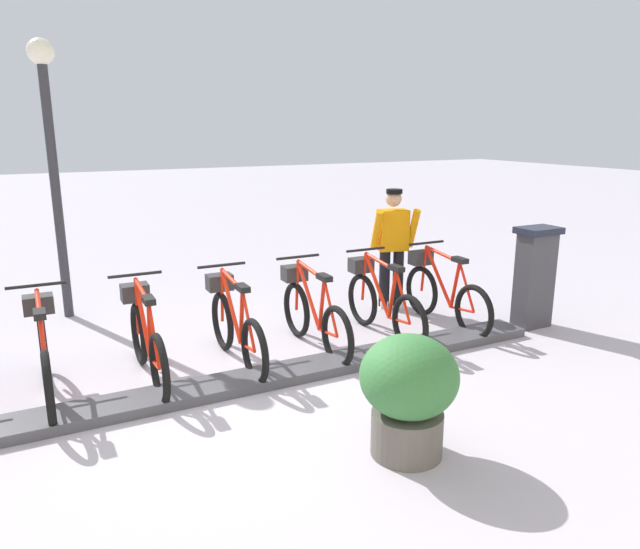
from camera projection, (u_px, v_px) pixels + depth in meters
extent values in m
plane|color=#B4ABB7|center=(232.00, 389.00, 5.78)|extent=(60.00, 60.00, 0.00)
cube|color=#47474C|center=(231.00, 384.00, 5.77)|extent=(0.44, 7.30, 0.10)
cube|color=#38383D|center=(534.00, 281.00, 7.46)|extent=(0.28, 0.44, 1.20)
cube|color=#194C8C|center=(528.00, 251.00, 7.50)|extent=(0.03, 0.30, 0.40)
cube|color=black|center=(539.00, 230.00, 7.30)|extent=(0.36, 0.52, 0.08)
torus|color=black|center=(474.00, 312.00, 7.07)|extent=(0.67, 0.08, 0.67)
torus|color=black|center=(422.00, 291.00, 7.98)|extent=(0.67, 0.08, 0.67)
cylinder|color=red|center=(438.00, 276.00, 7.61)|extent=(0.60, 0.05, 0.70)
cylinder|color=red|center=(455.00, 285.00, 7.32)|extent=(0.16, 0.05, 0.61)
cylinder|color=red|center=(442.00, 254.00, 7.49)|extent=(0.69, 0.05, 0.11)
cylinder|color=red|center=(462.00, 309.00, 7.26)|extent=(0.43, 0.04, 0.09)
cylinder|color=red|center=(467.00, 287.00, 7.13)|extent=(0.33, 0.04, 0.56)
cylinder|color=red|center=(424.00, 269.00, 7.88)|extent=(0.10, 0.04, 0.62)
cube|color=black|center=(460.00, 260.00, 7.19)|extent=(0.22, 0.10, 0.06)
cylinder|color=black|center=(426.00, 243.00, 7.76)|extent=(0.04, 0.54, 0.03)
cube|color=#2D2D2D|center=(421.00, 258.00, 7.91)|extent=(0.20, 0.28, 0.18)
torus|color=black|center=(410.00, 324.00, 6.66)|extent=(0.67, 0.08, 0.67)
torus|color=black|center=(362.00, 300.00, 7.57)|extent=(0.67, 0.08, 0.67)
cylinder|color=red|center=(377.00, 285.00, 7.20)|extent=(0.60, 0.05, 0.70)
cylinder|color=red|center=(392.00, 295.00, 6.91)|extent=(0.16, 0.05, 0.61)
cylinder|color=red|center=(380.00, 262.00, 7.08)|extent=(0.69, 0.05, 0.11)
cylinder|color=red|center=(399.00, 320.00, 6.85)|extent=(0.43, 0.04, 0.09)
cylinder|color=red|center=(403.00, 297.00, 6.72)|extent=(0.33, 0.04, 0.56)
cylinder|color=red|center=(364.00, 277.00, 7.47)|extent=(0.10, 0.04, 0.62)
cube|color=black|center=(396.00, 268.00, 6.78)|extent=(0.22, 0.10, 0.06)
cylinder|color=black|center=(366.00, 250.00, 7.35)|extent=(0.04, 0.54, 0.03)
cube|color=#2D2D2D|center=(361.00, 265.00, 7.50)|extent=(0.20, 0.28, 0.18)
torus|color=black|center=(337.00, 337.00, 6.24)|extent=(0.67, 0.08, 0.67)
torus|color=black|center=(296.00, 310.00, 7.16)|extent=(0.67, 0.08, 0.67)
cylinder|color=red|center=(308.00, 294.00, 6.79)|extent=(0.60, 0.05, 0.70)
cylinder|color=red|center=(322.00, 305.00, 6.50)|extent=(0.16, 0.05, 0.61)
cylinder|color=red|center=(311.00, 270.00, 6.66)|extent=(0.69, 0.05, 0.11)
cylinder|color=red|center=(328.00, 333.00, 6.44)|extent=(0.43, 0.04, 0.09)
cylinder|color=red|center=(331.00, 308.00, 6.31)|extent=(0.33, 0.04, 0.56)
cylinder|color=red|center=(297.00, 286.00, 7.05)|extent=(0.10, 0.04, 0.62)
cube|color=black|center=(324.00, 277.00, 6.37)|extent=(0.22, 0.10, 0.06)
cylinder|color=black|center=(298.00, 257.00, 6.94)|extent=(0.04, 0.54, 0.03)
cube|color=#2D2D2D|center=(294.00, 273.00, 7.09)|extent=(0.20, 0.28, 0.18)
torus|color=black|center=(255.00, 352.00, 5.83)|extent=(0.67, 0.08, 0.67)
torus|color=black|center=(222.00, 321.00, 6.75)|extent=(0.67, 0.08, 0.67)
cylinder|color=red|center=(231.00, 305.00, 6.38)|extent=(0.60, 0.05, 0.70)
cylinder|color=red|center=(242.00, 317.00, 6.09)|extent=(0.16, 0.05, 0.61)
cylinder|color=red|center=(232.00, 280.00, 6.25)|extent=(0.69, 0.05, 0.11)
cylinder|color=red|center=(247.00, 347.00, 6.03)|extent=(0.43, 0.04, 0.09)
cylinder|color=red|center=(249.00, 321.00, 5.90)|extent=(0.33, 0.04, 0.56)
cylinder|color=red|center=(222.00, 296.00, 6.64)|extent=(0.10, 0.04, 0.62)
cube|color=black|center=(242.00, 288.00, 5.96)|extent=(0.22, 0.10, 0.06)
cylinder|color=black|center=(222.00, 265.00, 6.53)|extent=(0.04, 0.54, 0.03)
cube|color=#2D2D2D|center=(220.00, 282.00, 6.68)|extent=(0.20, 0.28, 0.18)
torus|color=black|center=(159.00, 369.00, 5.42)|extent=(0.67, 0.08, 0.67)
torus|color=black|center=(139.00, 334.00, 6.33)|extent=(0.67, 0.08, 0.67)
cylinder|color=red|center=(143.00, 318.00, 5.97)|extent=(0.60, 0.05, 0.70)
cylinder|color=red|center=(150.00, 331.00, 5.68)|extent=(0.16, 0.05, 0.61)
cylinder|color=red|center=(142.00, 291.00, 5.84)|extent=(0.69, 0.05, 0.11)
cylinder|color=red|center=(155.00, 363.00, 5.61)|extent=(0.43, 0.04, 0.09)
cylinder|color=red|center=(154.00, 335.00, 5.49)|extent=(0.33, 0.04, 0.56)
cylinder|color=red|center=(137.00, 307.00, 6.23)|extent=(0.10, 0.04, 0.62)
cube|color=black|center=(149.00, 300.00, 5.55)|extent=(0.22, 0.10, 0.06)
cylinder|color=black|center=(135.00, 275.00, 6.12)|extent=(0.04, 0.54, 0.03)
cube|color=#2D2D2D|center=(135.00, 292.00, 6.27)|extent=(0.20, 0.28, 0.18)
torus|color=black|center=(49.00, 389.00, 5.01)|extent=(0.67, 0.08, 0.67)
torus|color=black|center=(44.00, 348.00, 5.92)|extent=(0.67, 0.08, 0.67)
cylinder|color=red|center=(42.00, 332.00, 5.56)|extent=(0.60, 0.05, 0.70)
cylinder|color=red|center=(44.00, 347.00, 5.27)|extent=(0.16, 0.05, 0.61)
cylinder|color=red|center=(38.00, 303.00, 5.43)|extent=(0.69, 0.05, 0.11)
cylinder|color=red|center=(48.00, 382.00, 5.20)|extent=(0.43, 0.04, 0.09)
cylinder|color=red|center=(44.00, 352.00, 5.08)|extent=(0.33, 0.04, 0.56)
cylinder|color=red|center=(40.00, 320.00, 5.82)|extent=(0.10, 0.04, 0.62)
cube|color=black|center=(40.00, 314.00, 5.14)|extent=(0.22, 0.10, 0.06)
cylinder|color=black|center=(36.00, 285.00, 5.71)|extent=(0.04, 0.54, 0.03)
cube|color=#2D2D2D|center=(38.00, 304.00, 5.86)|extent=(0.20, 0.28, 0.18)
cube|color=white|center=(399.00, 304.00, 8.37)|extent=(0.28, 0.17, 0.10)
cube|color=white|center=(382.00, 302.00, 8.43)|extent=(0.28, 0.17, 0.10)
cylinder|color=black|center=(398.00, 277.00, 8.33)|extent=(0.15, 0.15, 0.82)
cylinder|color=black|center=(384.00, 277.00, 8.29)|extent=(0.15, 0.15, 0.82)
cube|color=orange|center=(393.00, 230.00, 8.14)|extent=(0.35, 0.45, 0.56)
cylinder|color=orange|center=(413.00, 228.00, 8.10)|extent=(0.35, 0.18, 0.57)
cylinder|color=orange|center=(377.00, 230.00, 7.99)|extent=(0.35, 0.18, 0.57)
sphere|color=tan|center=(394.00, 199.00, 8.04)|extent=(0.22, 0.22, 0.22)
cylinder|color=black|center=(394.00, 191.00, 8.00)|extent=(0.22, 0.22, 0.06)
cylinder|color=#2D2D33|center=(56.00, 195.00, 7.60)|extent=(0.12, 0.12, 3.26)
sphere|color=#F2EDCC|center=(41.00, 51.00, 7.17)|extent=(0.32, 0.32, 0.32)
cylinder|color=#59544C|center=(407.00, 433.00, 4.61)|extent=(0.56, 0.56, 0.35)
ellipsoid|color=#367339|center=(409.00, 376.00, 4.49)|extent=(0.76, 0.76, 0.64)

